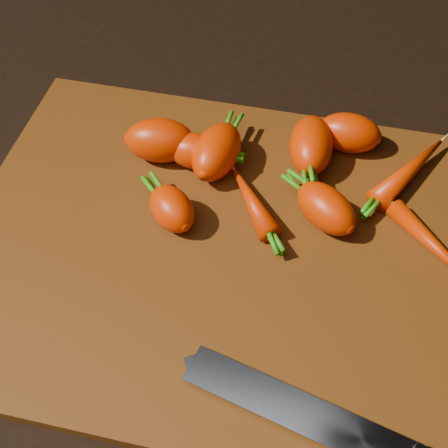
# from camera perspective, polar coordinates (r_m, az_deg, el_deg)

# --- Properties ---
(ground) EXTENTS (2.00, 2.00, 0.01)m
(ground) POSITION_cam_1_polar(r_m,az_deg,el_deg) (0.60, -0.21, -2.80)
(ground) COLOR black
(cutting_board) EXTENTS (0.50, 0.40, 0.01)m
(cutting_board) POSITION_cam_1_polar(r_m,az_deg,el_deg) (0.60, -0.21, -2.18)
(cutting_board) COLOR #5D2C08
(cutting_board) RESTS_ON ground
(carrot_0) EXTENTS (0.08, 0.06, 0.05)m
(carrot_0) POSITION_cam_1_polar(r_m,az_deg,el_deg) (0.66, -5.86, 7.62)
(carrot_0) COLOR red
(carrot_0) RESTS_ON cutting_board
(carrot_1) EXTENTS (0.07, 0.07, 0.04)m
(carrot_1) POSITION_cam_1_polar(r_m,az_deg,el_deg) (0.60, -4.79, 1.41)
(carrot_1) COLOR red
(carrot_1) RESTS_ON cutting_board
(carrot_2) EXTENTS (0.05, 0.08, 0.04)m
(carrot_2) POSITION_cam_1_polar(r_m,az_deg,el_deg) (0.65, 7.97, 7.15)
(carrot_2) COLOR red
(carrot_2) RESTS_ON cutting_board
(carrot_3) EXTENTS (0.06, 0.08, 0.05)m
(carrot_3) POSITION_cam_1_polar(r_m,az_deg,el_deg) (0.64, -0.67, 6.64)
(carrot_3) COLOR red
(carrot_3) RESTS_ON cutting_board
(carrot_4) EXTENTS (0.07, 0.04, 0.04)m
(carrot_4) POSITION_cam_1_polar(r_m,az_deg,el_deg) (0.68, 11.37, 8.18)
(carrot_4) COLOR red
(carrot_4) RESTS_ON cutting_board
(carrot_5) EXTENTS (0.06, 0.04, 0.04)m
(carrot_5) POSITION_cam_1_polar(r_m,az_deg,el_deg) (0.65, -2.69, 6.68)
(carrot_5) COLOR red
(carrot_5) RESTS_ON cutting_board
(carrot_6) EXTENTS (0.08, 0.07, 0.04)m
(carrot_6) POSITION_cam_1_polar(r_m,az_deg,el_deg) (0.60, 9.31, 1.44)
(carrot_6) COLOR red
(carrot_6) RESTS_ON cutting_board
(carrot_7) EXTENTS (0.08, 0.11, 0.02)m
(carrot_7) POSITION_cam_1_polar(r_m,az_deg,el_deg) (0.66, 16.64, 4.74)
(carrot_7) COLOR red
(carrot_7) RESTS_ON cutting_board
(carrot_8) EXTENTS (0.10, 0.10, 0.02)m
(carrot_8) POSITION_cam_1_polar(r_m,az_deg,el_deg) (0.61, 18.81, -2.03)
(carrot_8) COLOR red
(carrot_8) RESTS_ON cutting_board
(carrot_9) EXTENTS (0.07, 0.09, 0.02)m
(carrot_9) POSITION_cam_1_polar(r_m,az_deg,el_deg) (0.61, 2.56, 2.10)
(carrot_9) COLOR red
(carrot_9) RESTS_ON cutting_board
(knife) EXTENTS (0.29, 0.09, 0.02)m
(knife) POSITION_cam_1_polar(r_m,az_deg,el_deg) (0.50, 8.52, -17.27)
(knife) COLOR gray
(knife) RESTS_ON cutting_board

